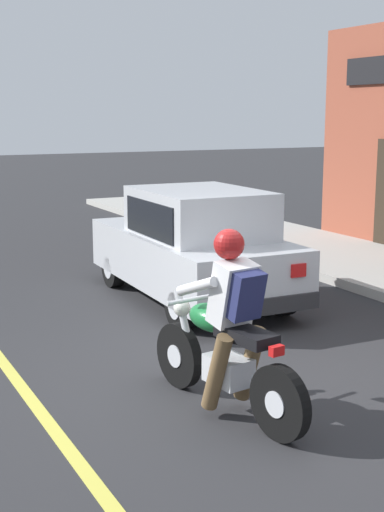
{
  "coord_description": "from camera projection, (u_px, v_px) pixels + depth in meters",
  "views": [
    {
      "loc": [
        -3.3,
        -5.61,
        2.55
      ],
      "look_at": [
        0.39,
        1.52,
        0.95
      ],
      "focal_mm": 50.0,
      "sensor_mm": 36.0,
      "label": 1
    }
  ],
  "objects": [
    {
      "name": "car_hatchback",
      "position": [
        193.0,
        247.0,
        9.77
      ],
      "size": [
        1.74,
        3.82,
        1.57
      ],
      "color": "black",
      "rests_on": "ground"
    },
    {
      "name": "ground_plane",
      "position": [
        229.0,
        383.0,
        6.87
      ],
      "size": [
        80.0,
        80.0,
        0.0
      ],
      "primitive_type": "plane",
      "color": "#2B2B2D"
    },
    {
      "name": "motorcycle_with_rider",
      "position": [
        227.0,
        337.0,
        6.1
      ],
      "size": [
        0.65,
        2.01,
        1.62
      ],
      "color": "black",
      "rests_on": "ground"
    }
  ]
}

